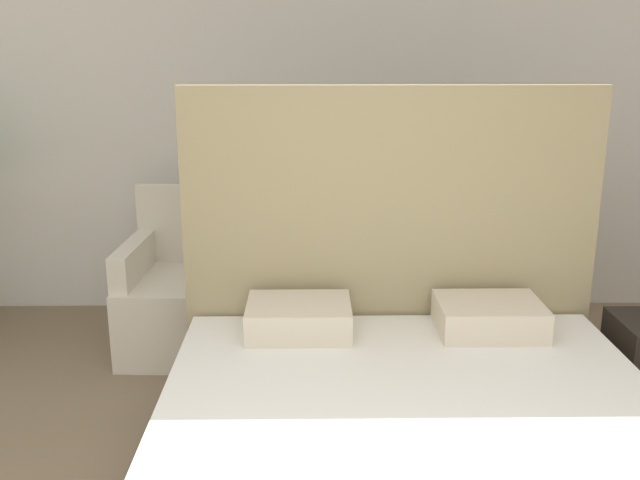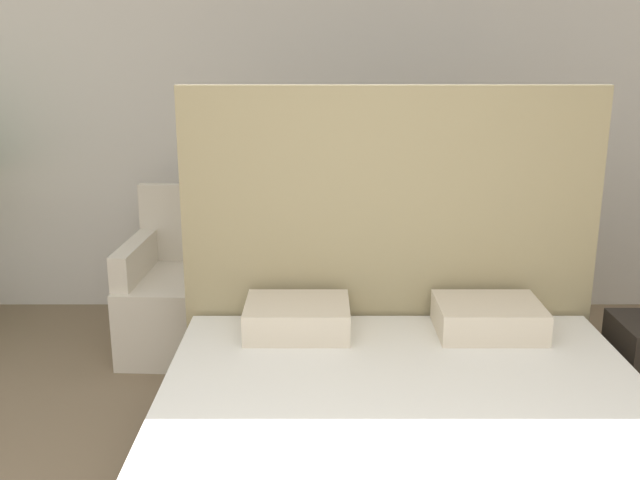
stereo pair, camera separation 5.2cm
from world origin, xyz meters
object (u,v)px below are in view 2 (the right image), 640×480
at_px(bed, 412,459).
at_px(armchair_near_window_left, 183,300).
at_px(side_table, 263,313).
at_px(armchair_near_window_right, 343,300).

distance_m(bed, armchair_near_window_left, 1.95).
xyz_separation_m(bed, side_table, (-0.65, 1.59, -0.06)).
bearing_deg(armchair_near_window_left, bed, -52.92).
xyz_separation_m(armchair_near_window_left, armchair_near_window_right, (0.92, -0.00, 0.00)).
height_order(armchair_near_window_left, side_table, armchair_near_window_left).
bearing_deg(armchair_near_window_left, side_table, 0.77).
distance_m(armchair_near_window_left, side_table, 0.46).
relative_size(armchair_near_window_left, side_table, 2.13).
height_order(bed, armchair_near_window_left, bed).
relative_size(armchair_near_window_right, side_table, 2.13).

